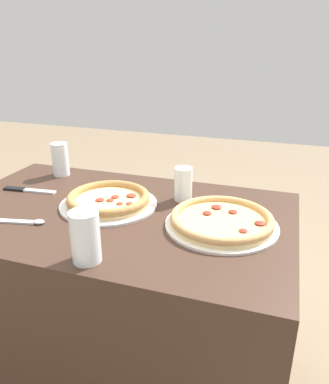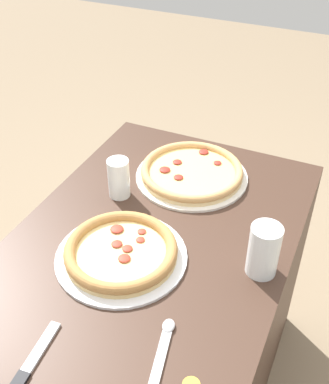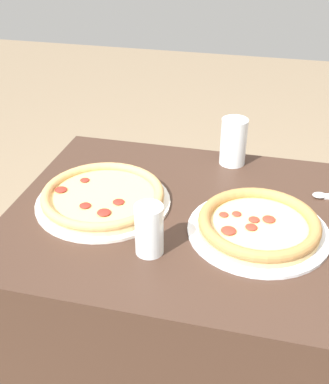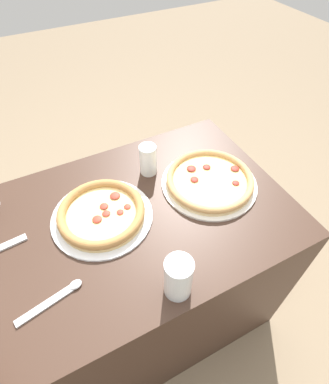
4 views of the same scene
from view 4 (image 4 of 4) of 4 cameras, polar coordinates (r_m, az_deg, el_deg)
ground_plane at (r=1.62m, az=-5.52°, el=-21.38°), size 8.00×8.00×0.00m
table at (r=1.28m, az=-6.74°, el=-15.45°), size 1.13×0.69×0.74m
pizza_veggie at (r=0.97m, az=-11.88°, el=-4.00°), size 0.32×0.32×0.04m
pizza_margherita at (r=1.06m, az=8.57°, el=2.19°), size 0.34×0.34×0.04m
glass_water at (r=0.78m, az=2.63°, el=-16.12°), size 0.07×0.07×0.13m
glass_lemonade at (r=1.07m, az=-3.12°, el=5.96°), size 0.06×0.06×0.12m
spoon at (r=0.87m, az=-19.81°, el=-18.34°), size 0.18×0.06×0.01m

